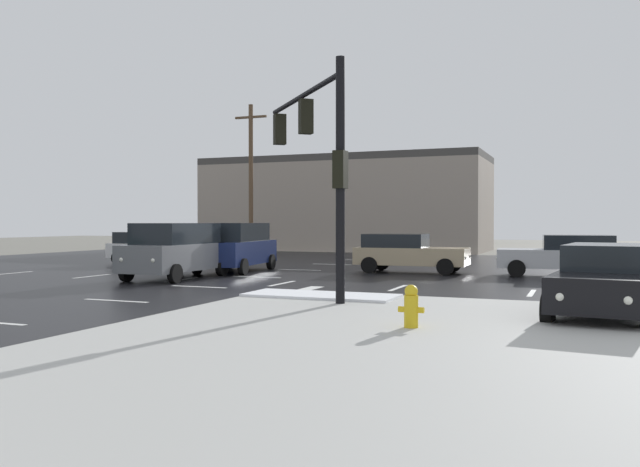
{
  "coord_description": "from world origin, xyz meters",
  "views": [
    {
      "loc": [
        11.37,
        -19.99,
        2.09
      ],
      "look_at": [
        1.24,
        5.32,
        1.61
      ],
      "focal_mm": 36.93,
      "sensor_mm": 36.0,
      "label": 1
    }
  ],
  "objects_px": {
    "sedan_tan": "(407,252)",
    "suv_grey": "(177,249)",
    "traffic_signal_mast": "(317,145)",
    "fire_hydrant": "(411,306)",
    "sedan_black": "(606,280)",
    "utility_pole_distant": "(251,176)",
    "suv_navy": "(236,246)",
    "sedan_white": "(153,247)",
    "sedan_silver": "(564,255)"
  },
  "relations": [
    {
      "from": "traffic_signal_mast",
      "to": "sedan_black",
      "type": "height_order",
      "value": "traffic_signal_mast"
    },
    {
      "from": "fire_hydrant",
      "to": "sedan_black",
      "type": "xyz_separation_m",
      "value": [
        3.4,
        3.42,
        0.32
      ]
    },
    {
      "from": "sedan_black",
      "to": "suv_grey",
      "type": "height_order",
      "value": "suv_grey"
    },
    {
      "from": "sedan_silver",
      "to": "suv_grey",
      "type": "relative_size",
      "value": 0.95
    },
    {
      "from": "suv_grey",
      "to": "traffic_signal_mast",
      "type": "bearing_deg",
      "value": 57.86
    },
    {
      "from": "traffic_signal_mast",
      "to": "sedan_silver",
      "type": "xyz_separation_m",
      "value": [
        5.82,
        10.52,
        -3.26
      ]
    },
    {
      "from": "sedan_black",
      "to": "suv_grey",
      "type": "xyz_separation_m",
      "value": [
        -14.24,
        5.03,
        0.24
      ]
    },
    {
      "from": "suv_navy",
      "to": "sedan_black",
      "type": "height_order",
      "value": "suv_navy"
    },
    {
      "from": "suv_grey",
      "to": "fire_hydrant",
      "type": "bearing_deg",
      "value": 50.41
    },
    {
      "from": "sedan_tan",
      "to": "suv_grey",
      "type": "relative_size",
      "value": 0.93
    },
    {
      "from": "traffic_signal_mast",
      "to": "sedan_tan",
      "type": "height_order",
      "value": "traffic_signal_mast"
    },
    {
      "from": "fire_hydrant",
      "to": "suv_grey",
      "type": "distance_m",
      "value": 13.75
    },
    {
      "from": "sedan_black",
      "to": "utility_pole_distant",
      "type": "xyz_separation_m",
      "value": [
        -20.17,
        22.07,
        4.15
      ]
    },
    {
      "from": "sedan_white",
      "to": "suv_navy",
      "type": "bearing_deg",
      "value": -27.87
    },
    {
      "from": "traffic_signal_mast",
      "to": "sedan_black",
      "type": "distance_m",
      "value": 7.71
    },
    {
      "from": "fire_hydrant",
      "to": "utility_pole_distant",
      "type": "bearing_deg",
      "value": 123.34
    },
    {
      "from": "sedan_tan",
      "to": "utility_pole_distant",
      "type": "distance_m",
      "value": 17.62
    },
    {
      "from": "sedan_tan",
      "to": "sedan_black",
      "type": "distance_m",
      "value": 13.09
    },
    {
      "from": "fire_hydrant",
      "to": "suv_navy",
      "type": "relative_size",
      "value": 0.16
    },
    {
      "from": "sedan_black",
      "to": "utility_pole_distant",
      "type": "height_order",
      "value": "utility_pole_distant"
    },
    {
      "from": "fire_hydrant",
      "to": "sedan_white",
      "type": "relative_size",
      "value": 0.17
    },
    {
      "from": "suv_navy",
      "to": "suv_grey",
      "type": "bearing_deg",
      "value": 167.59
    },
    {
      "from": "sedan_silver",
      "to": "utility_pole_distant",
      "type": "xyz_separation_m",
      "value": [
        -19.04,
        10.82,
        4.15
      ]
    },
    {
      "from": "fire_hydrant",
      "to": "suv_navy",
      "type": "xyz_separation_m",
      "value": [
        -10.47,
        12.19,
        0.55
      ]
    },
    {
      "from": "sedan_white",
      "to": "suv_grey",
      "type": "distance_m",
      "value": 8.65
    },
    {
      "from": "suv_navy",
      "to": "sedan_tan",
      "type": "distance_m",
      "value": 7.1
    },
    {
      "from": "suv_navy",
      "to": "sedan_black",
      "type": "bearing_deg",
      "value": -129.04
    },
    {
      "from": "sedan_white",
      "to": "suv_grey",
      "type": "relative_size",
      "value": 0.95
    },
    {
      "from": "sedan_silver",
      "to": "utility_pole_distant",
      "type": "height_order",
      "value": "utility_pole_distant"
    },
    {
      "from": "sedan_tan",
      "to": "suv_grey",
      "type": "height_order",
      "value": "suv_grey"
    },
    {
      "from": "fire_hydrant",
      "to": "sedan_black",
      "type": "distance_m",
      "value": 4.83
    },
    {
      "from": "traffic_signal_mast",
      "to": "utility_pole_distant",
      "type": "bearing_deg",
      "value": -9.32
    },
    {
      "from": "utility_pole_distant",
      "to": "traffic_signal_mast",
      "type": "bearing_deg",
      "value": -58.22
    },
    {
      "from": "suv_navy",
      "to": "sedan_tan",
      "type": "xyz_separation_m",
      "value": [
        6.74,
        2.21,
        -0.24
      ]
    },
    {
      "from": "traffic_signal_mast",
      "to": "utility_pole_distant",
      "type": "relative_size",
      "value": 0.61
    },
    {
      "from": "traffic_signal_mast",
      "to": "suv_navy",
      "type": "bearing_deg",
      "value": -0.38
    },
    {
      "from": "fire_hydrant",
      "to": "sedan_silver",
      "type": "xyz_separation_m",
      "value": [
        2.27,
        14.67,
        0.32
      ]
    },
    {
      "from": "traffic_signal_mast",
      "to": "utility_pole_distant",
      "type": "height_order",
      "value": "utility_pole_distant"
    },
    {
      "from": "sedan_silver",
      "to": "sedan_black",
      "type": "height_order",
      "value": "same"
    },
    {
      "from": "suv_navy",
      "to": "traffic_signal_mast",
      "type": "bearing_deg",
      "value": -146.0
    },
    {
      "from": "fire_hydrant",
      "to": "sedan_silver",
      "type": "distance_m",
      "value": 14.85
    },
    {
      "from": "suv_navy",
      "to": "sedan_white",
      "type": "relative_size",
      "value": 1.08
    },
    {
      "from": "traffic_signal_mast",
      "to": "sedan_white",
      "type": "xyz_separation_m",
      "value": [
        -13.04,
        10.74,
        -3.26
      ]
    },
    {
      "from": "suv_navy",
      "to": "sedan_white",
      "type": "bearing_deg",
      "value": 59.41
    },
    {
      "from": "suv_navy",
      "to": "sedan_white",
      "type": "xyz_separation_m",
      "value": [
        -6.12,
        2.71,
        -0.24
      ]
    },
    {
      "from": "traffic_signal_mast",
      "to": "sedan_tan",
      "type": "xyz_separation_m",
      "value": [
        -0.18,
        10.25,
        -3.26
      ]
    },
    {
      "from": "fire_hydrant",
      "to": "utility_pole_distant",
      "type": "relative_size",
      "value": 0.08
    },
    {
      "from": "sedan_black",
      "to": "suv_grey",
      "type": "bearing_deg",
      "value": -102.82
    },
    {
      "from": "fire_hydrant",
      "to": "utility_pole_distant",
      "type": "height_order",
      "value": "utility_pole_distant"
    },
    {
      "from": "utility_pole_distant",
      "to": "sedan_white",
      "type": "bearing_deg",
      "value": -89.01
    }
  ]
}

